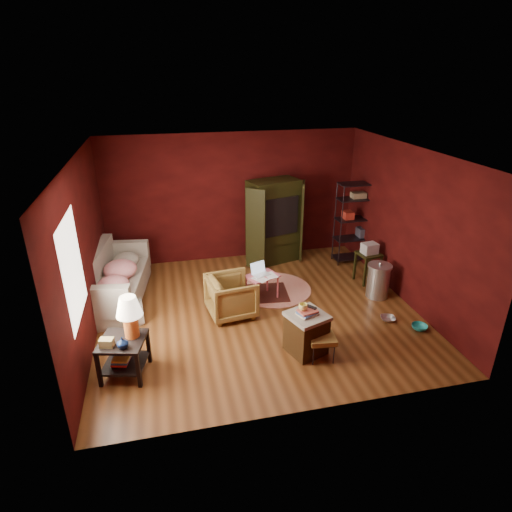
# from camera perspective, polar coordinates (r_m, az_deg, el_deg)

# --- Properties ---
(room) EXTENTS (5.54, 5.04, 2.84)m
(room) POSITION_cam_1_polar(r_m,az_deg,el_deg) (7.09, 0.07, 2.26)
(room) COLOR brown
(room) RESTS_ON ground
(sofa) EXTENTS (0.76, 2.04, 0.78)m
(sofa) POSITION_cam_1_polar(r_m,az_deg,el_deg) (8.27, -18.07, -3.38)
(sofa) COLOR gray
(sofa) RESTS_ON ground
(armchair) EXTENTS (0.82, 0.86, 0.80)m
(armchair) POSITION_cam_1_polar(r_m,az_deg,el_deg) (7.46, -3.30, -5.12)
(armchair) COLOR black
(armchair) RESTS_ON ground
(pet_bowl_steel) EXTENTS (0.26, 0.13, 0.25)m
(pet_bowl_steel) POSITION_cam_1_polar(r_m,az_deg,el_deg) (7.76, 17.25, -7.39)
(pet_bowl_steel) COLOR silver
(pet_bowl_steel) RESTS_ON ground
(pet_bowl_turquoise) EXTENTS (0.27, 0.16, 0.26)m
(pet_bowl_turquoise) POSITION_cam_1_polar(r_m,az_deg,el_deg) (7.68, 21.06, -8.30)
(pet_bowl_turquoise) COLOR #24A9A9
(pet_bowl_turquoise) RESTS_ON ground
(vase) EXTENTS (0.20, 0.20, 0.16)m
(vase) POSITION_cam_1_polar(r_m,az_deg,el_deg) (6.08, -17.37, -11.00)
(vase) COLOR #0B193B
(vase) RESTS_ON side_table
(mug) EXTENTS (0.15, 0.13, 0.13)m
(mug) POSITION_cam_1_polar(r_m,az_deg,el_deg) (6.36, 6.30, -6.67)
(mug) COLOR #EEE174
(mug) RESTS_ON hamper
(side_table) EXTENTS (0.73, 0.73, 1.19)m
(side_table) POSITION_cam_1_polar(r_m,az_deg,el_deg) (6.22, -16.92, -9.30)
(side_table) COLOR black
(side_table) RESTS_ON ground
(sofa_cushions) EXTENTS (1.15, 2.24, 0.90)m
(sofa_cushions) POSITION_cam_1_polar(r_m,az_deg,el_deg) (8.27, -18.30, -3.02)
(sofa_cushions) COLOR gray
(sofa_cushions) RESTS_ON sofa
(hamper) EXTENTS (0.69, 0.69, 0.76)m
(hamper) POSITION_cam_1_polar(r_m,az_deg,el_deg) (6.60, 6.72, -10.08)
(hamper) COLOR #3E250E
(hamper) RESTS_ON ground
(footstool) EXTENTS (0.43, 0.43, 0.39)m
(footstool) POSITION_cam_1_polar(r_m,az_deg,el_deg) (6.50, 8.77, -10.84)
(footstool) COLOR black
(footstool) RESTS_ON ground
(rug_round) EXTENTS (1.68, 1.68, 0.01)m
(rug_round) POSITION_cam_1_polar(r_m,az_deg,el_deg) (8.45, 2.36, -4.44)
(rug_round) COLOR beige
(rug_round) RESTS_ON ground
(rug_oriental) EXTENTS (1.24, 0.89, 0.01)m
(rug_oriental) POSITION_cam_1_polar(r_m,az_deg,el_deg) (8.27, 0.14, -5.01)
(rug_oriental) COLOR #501C15
(rug_oriental) RESTS_ON ground
(laptop_desk) EXTENTS (0.68, 0.60, 0.71)m
(laptop_desk) POSITION_cam_1_polar(r_m,az_deg,el_deg) (7.93, 0.77, -2.93)
(laptop_desk) COLOR pink
(laptop_desk) RESTS_ON ground
(tv_armoire) EXTENTS (1.40, 1.00, 1.84)m
(tv_armoire) POSITION_cam_1_polar(r_m,az_deg,el_deg) (9.34, 2.40, 4.78)
(tv_armoire) COLOR black
(tv_armoire) RESTS_ON ground
(wire_shelving) EXTENTS (0.88, 0.39, 1.79)m
(wire_shelving) POSITION_cam_1_polar(r_m,az_deg,el_deg) (9.58, 13.25, 4.80)
(wire_shelving) COLOR black
(wire_shelving) RESTS_ON ground
(small_stand) EXTENTS (0.47, 0.47, 0.83)m
(small_stand) POSITION_cam_1_polar(r_m,az_deg,el_deg) (8.79, 14.84, 0.36)
(small_stand) COLOR black
(small_stand) RESTS_ON ground
(trash_can) EXTENTS (0.49, 0.49, 0.71)m
(trash_can) POSITION_cam_1_polar(r_m,az_deg,el_deg) (8.38, 15.99, -3.16)
(trash_can) COLOR silver
(trash_can) RESTS_ON ground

